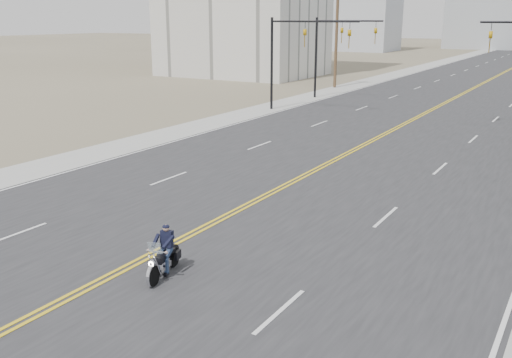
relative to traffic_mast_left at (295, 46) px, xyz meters
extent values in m
plane|color=#776D56|center=(8.98, -32.00, -4.94)|extent=(400.00, 400.00, 0.00)
cube|color=#303033|center=(8.98, 38.00, -4.93)|extent=(20.00, 200.00, 0.01)
cube|color=#A5A5A0|center=(-2.52, 38.00, -4.93)|extent=(3.00, 200.00, 0.01)
cylinder|color=black|center=(-2.02, 0.00, -1.44)|extent=(0.20, 0.20, 7.00)
cylinder|color=black|center=(1.48, 0.00, 1.76)|extent=(7.00, 0.14, 0.14)
imported|color=#BF8C0C|center=(0.78, 0.00, 1.11)|extent=(0.21, 0.26, 1.30)
imported|color=#BF8C0C|center=(4.28, 0.00, 1.11)|extent=(0.21, 0.26, 1.30)
imported|color=#BF8C0C|center=(13.68, 0.00, 1.11)|extent=(0.21, 0.26, 1.30)
cylinder|color=black|center=(-2.02, 8.00, -1.44)|extent=(0.20, 0.20, 7.00)
cylinder|color=black|center=(0.98, 8.00, 1.76)|extent=(6.00, 0.14, 0.14)
imported|color=#BF8C0C|center=(0.38, 8.00, 1.11)|extent=(0.21, 0.26, 1.30)
imported|color=#BF8C0C|center=(3.38, 8.00, 1.11)|extent=(0.21, 0.26, 1.30)
cylinder|color=brown|center=(-3.52, 16.00, 0.31)|extent=(0.30, 0.30, 10.50)
cube|color=#ADB2B7|center=(-41.02, 98.00, 3.06)|extent=(12.00, 12.00, 16.00)
camera|label=1|loc=(19.90, -39.06, 2.00)|focal=40.00mm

